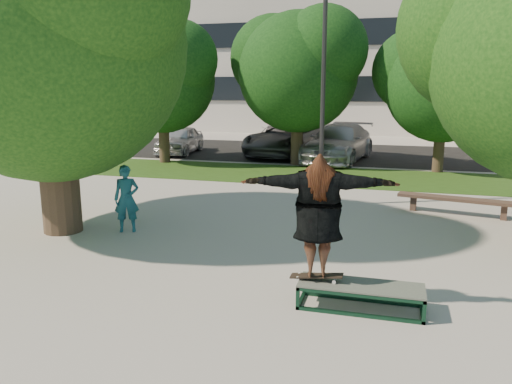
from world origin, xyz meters
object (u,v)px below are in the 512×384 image
(tree_left, at_px, (46,26))
(car_silver_a, at_px, (180,140))
(lamppost, at_px, (323,88))
(bench, at_px, (458,200))
(car_dark, at_px, (281,141))
(grind_box, at_px, (360,296))
(bystander, at_px, (127,199))
(car_grey, at_px, (286,138))
(car_silver_b, at_px, (338,143))

(tree_left, relative_size, car_silver_a, 1.85)
(lamppost, height_order, bench, lamppost)
(car_dark, bearing_deg, grind_box, -76.69)
(bench, distance_m, car_silver_a, 14.61)
(car_dark, bearing_deg, bystander, -95.53)
(bench, height_order, car_silver_a, car_silver_a)
(car_silver_a, bearing_deg, tree_left, -83.18)
(grind_box, height_order, car_grey, car_grey)
(bystander, height_order, car_grey, car_grey)
(bystander, xyz_separation_m, car_grey, (0.79, 13.25, 0.04))
(tree_left, height_order, car_silver_a, tree_left)
(grind_box, distance_m, car_dark, 16.73)
(bystander, bearing_deg, lamppost, 19.23)
(car_silver_a, bearing_deg, car_silver_b, -8.00)
(car_grey, xyz_separation_m, car_silver_b, (2.55, -1.13, -0.01))
(lamppost, relative_size, bench, 2.08)
(tree_left, distance_m, bystander, 3.98)
(bystander, distance_m, car_silver_a, 13.18)
(lamppost, bearing_deg, car_grey, 107.31)
(bystander, distance_m, car_dark, 13.38)
(car_silver_a, distance_m, car_dark, 4.88)
(lamppost, relative_size, car_silver_b, 1.13)
(lamppost, xyz_separation_m, car_silver_a, (-8.05, 8.85, -2.49))
(car_silver_a, relative_size, car_dark, 0.98)
(grind_box, xyz_separation_m, car_grey, (-4.50, 15.91, 0.60))
(car_grey, bearing_deg, car_dark, 164.33)
(car_dark, bearing_deg, car_grey, -28.17)
(bystander, xyz_separation_m, car_dark, (0.54, 13.37, -0.10))
(car_dark, bearing_deg, lamppost, -74.74)
(car_silver_b, bearing_deg, car_grey, 165.29)
(grind_box, relative_size, bystander, 1.20)
(bystander, bearing_deg, grind_box, -51.13)
(lamppost, distance_m, grind_box, 7.11)
(lamppost, bearing_deg, car_dark, 108.48)
(tree_left, distance_m, car_grey, 14.20)
(lamppost, xyz_separation_m, bystander, (-3.79, -3.62, -2.40))
(car_silver_a, bearing_deg, car_dark, 5.21)
(car_grey, bearing_deg, car_silver_a, -161.96)
(bench, bearing_deg, lamppost, -170.43)
(tree_left, relative_size, grind_box, 3.95)
(tree_left, bearing_deg, bystander, 10.76)
(car_dark, height_order, car_silver_b, car_silver_b)
(grind_box, distance_m, car_silver_b, 14.93)
(lamppost, xyz_separation_m, grind_box, (1.50, -6.28, -2.96))
(bench, xyz_separation_m, car_silver_a, (-11.54, 8.96, 0.28))
(bystander, relative_size, car_dark, 0.38)
(bench, bearing_deg, bystander, -142.83)
(tree_left, height_order, bystander, tree_left)
(bench, height_order, car_grey, car_grey)
(car_silver_a, relative_size, car_grey, 0.68)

